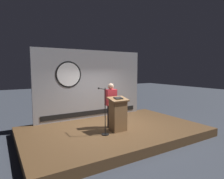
# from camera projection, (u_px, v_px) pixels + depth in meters

# --- Properties ---
(ground_plane) EXTENTS (40.00, 40.00, 0.00)m
(ground_plane) POSITION_uv_depth(u_px,v_px,m) (114.00, 136.00, 7.04)
(ground_plane) COLOR #383D47
(stage_platform) EXTENTS (6.40, 4.00, 0.30)m
(stage_platform) POSITION_uv_depth(u_px,v_px,m) (114.00, 132.00, 7.03)
(stage_platform) COLOR brown
(stage_platform) RESTS_ON ground
(banner_display) EXTENTS (4.98, 0.12, 2.96)m
(banner_display) POSITION_uv_depth(u_px,v_px,m) (91.00, 84.00, 8.42)
(banner_display) COLOR #9E9EA3
(banner_display) RESTS_ON stage_platform
(podium) EXTENTS (0.64, 0.50, 1.19)m
(podium) POSITION_uv_depth(u_px,v_px,m) (118.00, 114.00, 6.64)
(podium) COLOR olive
(podium) RESTS_ON stage_platform
(speaker_person) EXTENTS (0.40, 0.26, 1.63)m
(speaker_person) POSITION_uv_depth(u_px,v_px,m) (111.00, 105.00, 7.02)
(speaker_person) COLOR black
(speaker_person) RESTS_ON stage_platform
(microphone_stand) EXTENTS (0.24, 0.60, 1.54)m
(microphone_stand) POSITION_uv_depth(u_px,v_px,m) (104.00, 118.00, 6.26)
(microphone_stand) COLOR black
(microphone_stand) RESTS_ON stage_platform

